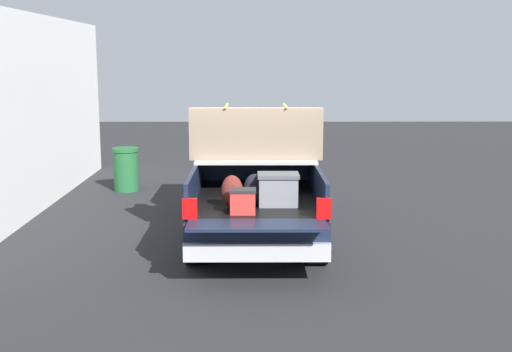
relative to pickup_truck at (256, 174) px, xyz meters
The scene contains 4 objects.
ground_plane 1.03m from the pickup_truck, behind, with size 40.00×40.00×0.00m, color #262628.
pickup_truck is the anchor object (origin of this frame).
building_facade 4.67m from the pickup_truck, 73.20° to the left, with size 9.99×0.36×3.82m, color white.
trash_can 4.42m from the pickup_truck, 41.79° to the left, with size 0.60×0.60×0.98m.
Camera 1 is at (-10.96, 0.06, 2.97)m, focal length 45.80 mm.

